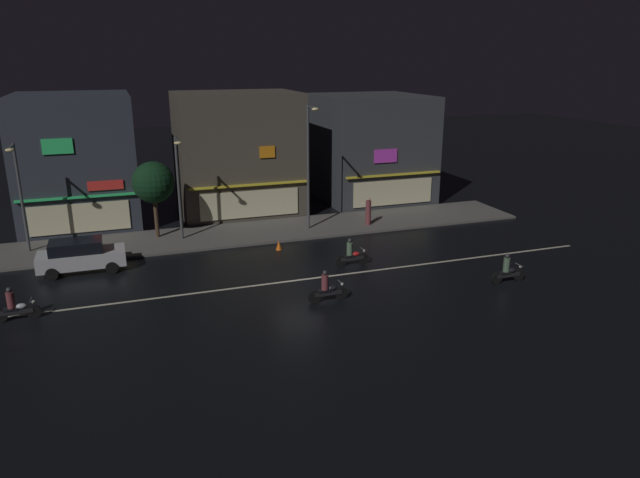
# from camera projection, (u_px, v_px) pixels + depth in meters

# --- Properties ---
(ground_plane) EXTENTS (140.00, 140.00, 0.00)m
(ground_plane) POSITION_uv_depth(u_px,v_px,m) (300.00, 280.00, 29.30)
(ground_plane) COLOR black
(lane_divider_stripe) EXTENTS (33.33, 0.16, 0.01)m
(lane_divider_stripe) POSITION_uv_depth(u_px,v_px,m) (300.00, 280.00, 29.29)
(lane_divider_stripe) COLOR beige
(lane_divider_stripe) RESTS_ON ground
(sidewalk_far) EXTENTS (35.08, 4.91, 0.14)m
(sidewalk_far) POSITION_uv_depth(u_px,v_px,m) (259.00, 232.00, 37.05)
(sidewalk_far) COLOR #5B5954
(sidewalk_far) RESTS_ON ground
(storefront_left_block) EXTENTS (7.71, 8.42, 7.91)m
(storefront_left_block) POSITION_uv_depth(u_px,v_px,m) (371.00, 148.00, 45.16)
(storefront_left_block) COLOR #383A3F
(storefront_left_block) RESTS_ON ground
(storefront_center_block) EXTENTS (8.29, 6.46, 8.37)m
(storefront_center_block) POSITION_uv_depth(u_px,v_px,m) (238.00, 154.00, 40.87)
(storefront_center_block) COLOR #4C443A
(storefront_center_block) RESTS_ON ground
(storefront_right_block) EXTENTS (7.21, 8.75, 8.38)m
(storefront_right_block) POSITION_uv_depth(u_px,v_px,m) (77.00, 160.00, 38.56)
(storefront_right_block) COLOR #2D333D
(storefront_right_block) RESTS_ON ground
(streetlamp_west) EXTENTS (0.44, 1.64, 6.10)m
(streetlamp_west) POSITION_uv_depth(u_px,v_px,m) (19.00, 188.00, 31.90)
(streetlamp_west) COLOR #47494C
(streetlamp_west) RESTS_ON sidewalk_far
(streetlamp_mid) EXTENTS (0.44, 1.64, 6.12)m
(streetlamp_mid) POSITION_uv_depth(u_px,v_px,m) (179.00, 179.00, 34.18)
(streetlamp_mid) COLOR #47494C
(streetlamp_mid) RESTS_ON sidewalk_far
(streetlamp_east) EXTENTS (0.44, 1.64, 7.78)m
(streetlamp_east) POSITION_uv_depth(u_px,v_px,m) (309.00, 158.00, 36.06)
(streetlamp_east) COLOR #47494C
(streetlamp_east) RESTS_ON sidewalk_far
(pedestrian_on_sidewalk) EXTENTS (0.36, 0.36, 1.81)m
(pedestrian_on_sidewalk) POSITION_uv_depth(u_px,v_px,m) (368.00, 212.00, 38.18)
(pedestrian_on_sidewalk) COLOR brown
(pedestrian_on_sidewalk) RESTS_ON sidewalk_far
(street_tree) EXTENTS (2.48, 2.48, 4.63)m
(street_tree) POSITION_uv_depth(u_px,v_px,m) (153.00, 183.00, 34.81)
(street_tree) COLOR #473323
(street_tree) RESTS_ON sidewalk_far
(parked_car_near_kerb) EXTENTS (4.30, 1.98, 1.67)m
(parked_car_near_kerb) POSITION_uv_depth(u_px,v_px,m) (80.00, 255.00, 30.25)
(parked_car_near_kerb) COLOR silver
(parked_car_near_kerb) RESTS_ON ground
(motorcycle_lead) EXTENTS (1.90, 0.60, 1.52)m
(motorcycle_lead) POSITION_uv_depth(u_px,v_px,m) (14.00, 307.00, 24.63)
(motorcycle_lead) COLOR black
(motorcycle_lead) RESTS_ON ground
(motorcycle_following) EXTENTS (1.90, 0.60, 1.52)m
(motorcycle_following) POSITION_uv_depth(u_px,v_px,m) (327.00, 288.00, 26.55)
(motorcycle_following) COLOR black
(motorcycle_following) RESTS_ON ground
(motorcycle_opposite_lane) EXTENTS (1.90, 0.60, 1.52)m
(motorcycle_opposite_lane) POSITION_uv_depth(u_px,v_px,m) (351.00, 254.00, 31.14)
(motorcycle_opposite_lane) COLOR black
(motorcycle_opposite_lane) RESTS_ON ground
(motorcycle_trailing_far) EXTENTS (1.90, 0.60, 1.52)m
(motorcycle_trailing_far) POSITION_uv_depth(u_px,v_px,m) (508.00, 271.00, 28.77)
(motorcycle_trailing_far) COLOR black
(motorcycle_trailing_far) RESTS_ON ground
(traffic_cone) EXTENTS (0.36, 0.36, 0.55)m
(traffic_cone) POSITION_uv_depth(u_px,v_px,m) (279.00, 245.00, 33.79)
(traffic_cone) COLOR orange
(traffic_cone) RESTS_ON ground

